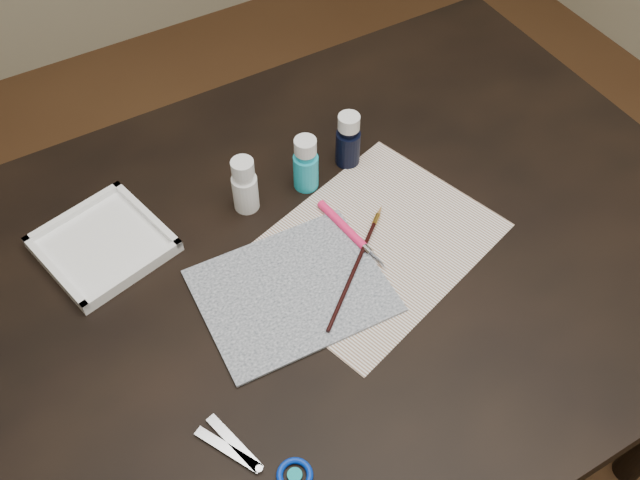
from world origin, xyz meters
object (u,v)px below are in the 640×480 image
canvas (292,290)px  paint_bottle_white (245,185)px  paper (373,245)px  scissors (246,466)px  palette_tray (103,244)px  paint_bottle_cyan (306,163)px  paint_bottle_navy (348,140)px

canvas → paint_bottle_white: (0.02, 0.19, 0.05)m
canvas → paper: bearing=5.7°
scissors → canvas: bearing=-69.3°
scissors → paper: bearing=-84.6°
paint_bottle_white → palette_tray: size_ratio=0.57×
paper → palette_tray: (-0.36, 0.20, 0.01)m
paint_bottle_cyan → palette_tray: (-0.34, 0.04, -0.04)m
paint_bottle_white → paint_bottle_cyan: bearing=-3.9°
paper → canvas: (-0.15, -0.02, 0.00)m
paint_bottle_white → scissors: size_ratio=0.57×
palette_tray → paper: bearing=-29.1°
canvas → paint_bottle_navy: bearing=42.0°
scissors → palette_tray: palette_tray is taller
paper → scissors: 0.39m
paint_bottle_white → scissors: 0.44m
paint_bottle_cyan → paint_bottle_navy: same height
paint_bottle_white → paint_bottle_navy: same height
paper → paint_bottle_white: paint_bottle_white is taller
paper → paint_bottle_navy: (0.06, 0.18, 0.05)m
paper → palette_tray: bearing=150.9°
canvas → paint_bottle_white: paint_bottle_white is taller
paint_bottle_cyan → paint_bottle_navy: (0.09, 0.01, 0.00)m
paper → paint_bottle_cyan: size_ratio=3.66×
canvas → paint_bottle_navy: paint_bottle_navy is taller
canvas → scissors: (-0.18, -0.20, 0.00)m
paper → scissors: bearing=-146.2°
paint_bottle_cyan → paint_bottle_navy: 0.09m
canvas → paint_bottle_cyan: bearing=55.2°
palette_tray → paint_bottle_white: bearing=-7.9°
canvas → paint_bottle_cyan: paint_bottle_cyan is taller
canvas → paint_bottle_cyan: size_ratio=2.67×
paint_bottle_cyan → scissors: size_ratio=0.57×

